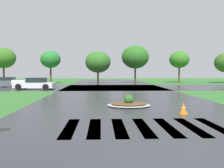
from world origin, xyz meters
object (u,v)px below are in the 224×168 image
at_px(median_island, 129,104).
at_px(car_blue_compact, 35,84).
at_px(car_dark_suv, 5,82).
at_px(drainage_pipe_stack, 19,84).
at_px(traffic_cone, 183,109).

height_order(median_island, car_blue_compact, car_blue_compact).
distance_m(car_dark_suv, drainage_pipe_stack, 2.12).
distance_m(car_blue_compact, drainage_pipe_stack, 4.18).
xyz_separation_m(drainage_pipe_stack, traffic_cone, (14.03, -19.48, -0.20)).
xyz_separation_m(car_dark_suv, car_blue_compact, (4.76, -3.85, -0.00)).
bearing_deg(median_island, car_dark_suv, 128.11).
xyz_separation_m(car_blue_compact, traffic_cone, (11.26, -16.35, -0.33)).
bearing_deg(drainage_pipe_stack, car_blue_compact, -48.46).
bearing_deg(car_dark_suv, car_blue_compact, 133.17).
height_order(car_dark_suv, drainage_pipe_stack, car_dark_suv).
relative_size(car_dark_suv, drainage_pipe_stack, 2.49).
bearing_deg(traffic_cone, car_dark_suv, 128.39).
bearing_deg(drainage_pipe_stack, car_dark_suv, 159.91).
distance_m(car_dark_suv, car_blue_compact, 6.12).
height_order(median_island, traffic_cone, median_island).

